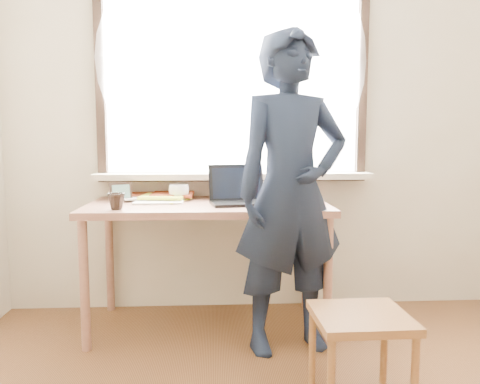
{
  "coord_description": "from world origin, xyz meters",
  "views": [
    {
      "loc": [
        -0.33,
        -1.23,
        1.17
      ],
      "look_at": [
        -0.21,
        0.95,
        0.93
      ],
      "focal_mm": 35.0,
      "sensor_mm": 36.0,
      "label": 1
    }
  ],
  "objects": [
    {
      "name": "book_a",
      "position": [
        -0.79,
        1.86,
        0.8
      ],
      "size": [
        0.31,
        0.33,
        0.03
      ],
      "primitive_type": "imported",
      "rotation": [
        0.0,
        0.0,
        0.55
      ],
      "color": "white",
      "rests_on": "desk"
    },
    {
      "name": "person",
      "position": [
        0.09,
        1.3,
        0.88
      ],
      "size": [
        0.73,
        0.57,
        1.77
      ],
      "primitive_type": "imported",
      "rotation": [
        0.0,
        0.0,
        0.25
      ],
      "color": "black",
      "rests_on": "ground"
    },
    {
      "name": "mug_white",
      "position": [
        -0.56,
        1.77,
        0.84
      ],
      "size": [
        0.17,
        0.17,
        0.1
      ],
      "primitive_type": "imported",
      "rotation": [
        0.0,
        0.0,
        0.39
      ],
      "color": "white",
      "rests_on": "desk"
    },
    {
      "name": "mug_dark",
      "position": [
        -0.88,
        1.39,
        0.83
      ],
      "size": [
        0.11,
        0.11,
        0.09
      ],
      "primitive_type": "imported",
      "rotation": [
        0.0,
        0.0,
        -0.07
      ],
      "color": "black",
      "rests_on": "desk"
    },
    {
      "name": "picture_frame",
      "position": [
        -0.92,
        1.73,
        0.84
      ],
      "size": [
        0.13,
        0.08,
        0.11
      ],
      "color": "black",
      "rests_on": "desk"
    },
    {
      "name": "book_b",
      "position": [
        -0.02,
        1.91,
        0.79
      ],
      "size": [
        0.27,
        0.27,
        0.02
      ],
      "primitive_type": "imported",
      "rotation": [
        0.0,
        0.0,
        -0.82
      ],
      "color": "white",
      "rests_on": "desk"
    },
    {
      "name": "work_chair",
      "position": [
        0.31,
        0.71,
        0.35
      ],
      "size": [
        0.41,
        0.4,
        0.42
      ],
      "color": "brown",
      "rests_on": "ground"
    },
    {
      "name": "laptop",
      "position": [
        -0.18,
        1.6,
        0.84
      ],
      "size": [
        0.38,
        0.33,
        0.23
      ],
      "color": "black",
      "rests_on": "desk"
    },
    {
      "name": "desk_clutter",
      "position": [
        -0.58,
        1.76,
        0.8
      ],
      "size": [
        0.92,
        0.49,
        0.04
      ],
      "color": "white",
      "rests_on": "desk"
    },
    {
      "name": "desk",
      "position": [
        -0.37,
        1.63,
        0.7
      ],
      "size": [
        1.46,
        0.73,
        0.78
      ],
      "color": "#925F49",
      "rests_on": "ground"
    },
    {
      "name": "mouse",
      "position": [
        0.12,
        1.53,
        0.8
      ],
      "size": [
        0.09,
        0.06,
        0.04
      ],
      "primitive_type": "ellipsoid",
      "color": "black",
      "rests_on": "desk"
    }
  ]
}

